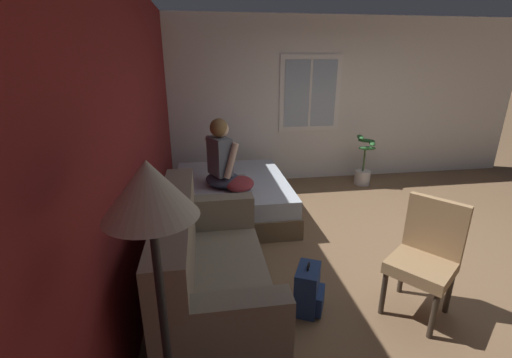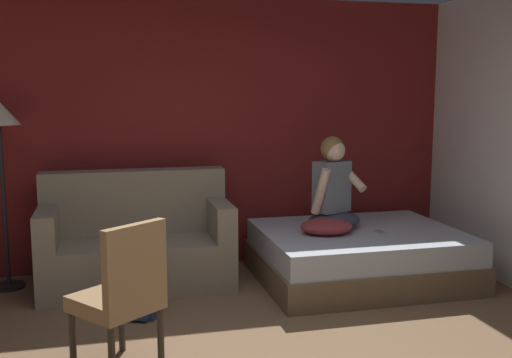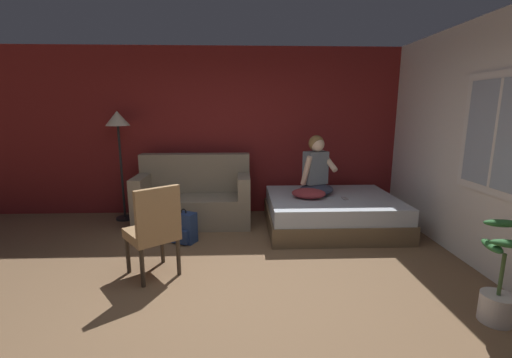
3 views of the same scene
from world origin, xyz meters
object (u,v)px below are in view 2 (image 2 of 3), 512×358
Objects in this scene: couch at (137,243)px; backpack at (138,294)px; person_seated at (333,191)px; throw_pillow at (326,227)px; side_chair at (123,292)px; bed at (359,255)px; cell_phone at (380,232)px; floor_lamp at (0,131)px.

couch is 3.72× the size of backpack.
backpack is at bearing -162.02° from person_seated.
couch is 0.85m from backpack.
throw_pillow is (-0.14, -0.21, -0.29)m from person_seated.
side_chair is 2.04× the size of throw_pillow.
side_chair is at bearing -142.46° from person_seated.
bed is at bearing 32.36° from side_chair.
side_chair is (-0.17, -1.76, 0.14)m from couch.
bed is 2.14× the size of person_seated.
throw_pillow is 0.51m from cell_phone.
backpack is 3.18× the size of cell_phone.
side_chair reaches higher than throw_pillow.
person_seated is at bearing 149.54° from bed.
person_seated reaches higher than side_chair.
floor_lamp is at bearing -15.07° from cell_phone.
bed is 0.65m from person_seated.
side_chair is 0.58× the size of floor_lamp.
floor_lamp is (-2.97, 0.41, 0.59)m from person_seated.
floor_lamp is (-3.19, 0.54, 1.19)m from bed.
cell_phone reaches higher than bed.
backpack is at bearing -92.34° from couch.
backpack is 2.26m from cell_phone.
backpack is at bearing -167.16° from bed.
couch is 1.00× the size of floor_lamp.
side_chair is at bearing -98.40° from backpack.
bed is 3.45m from floor_lamp.
bed is at bearing -48.95° from cell_phone.
floor_lamp is (-2.82, 0.62, 0.88)m from throw_pillow.
side_chair is 2.14× the size of backpack.
bed is 0.32m from cell_phone.
person_seated is (2.00, 1.53, 0.30)m from side_chair.
throw_pillow is at bearing 35.51° from side_chair.
couch reaches higher than backpack.
person_seated reaches higher than cell_phone.
person_seated is 3.05m from floor_lamp.
backpack is 1.95m from floor_lamp.
couch is at bearing -9.20° from floor_lamp.
side_chair is 2.28m from throw_pillow.
floor_lamp reaches higher than throw_pillow.
side_chair is at bearing 24.68° from cell_phone.
couch is at bearing 170.10° from bed.
throw_pillow is (1.68, -0.44, 0.16)m from couch.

